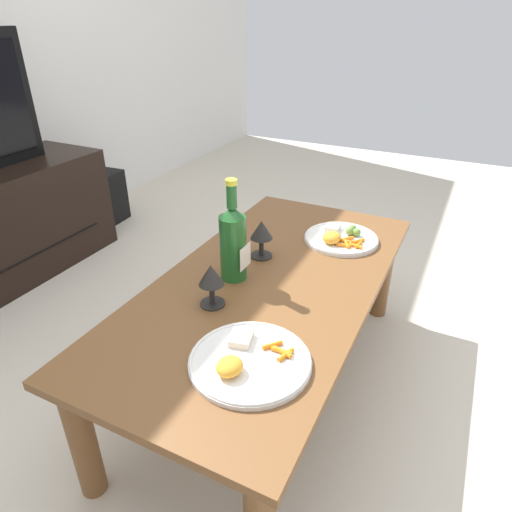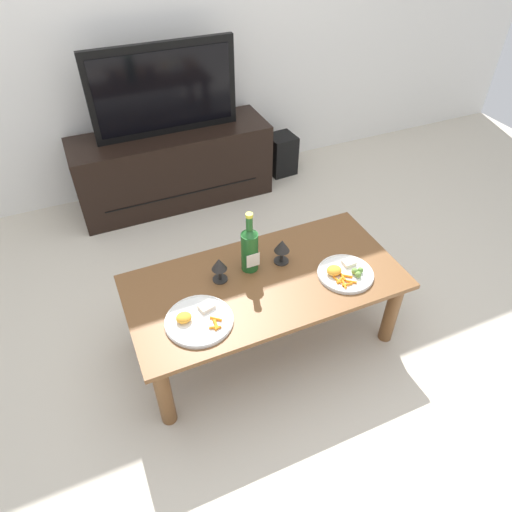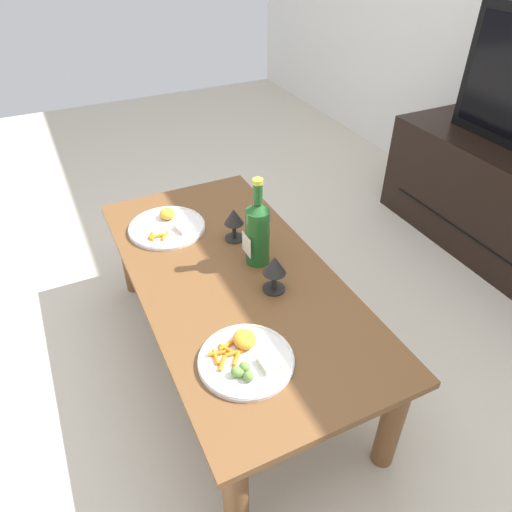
% 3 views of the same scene
% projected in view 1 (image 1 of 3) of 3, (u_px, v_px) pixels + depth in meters
% --- Properties ---
extents(ground_plane, '(6.40, 6.40, 0.00)m').
position_uv_depth(ground_plane, '(268.00, 380.00, 1.64)').
color(ground_plane, beige).
extents(dining_table, '(1.32, 0.64, 0.43)m').
position_uv_depth(dining_table, '(269.00, 298.00, 1.46)').
color(dining_table, brown).
rests_on(dining_table, ground_plane).
extents(floor_speaker, '(0.22, 0.22, 0.31)m').
position_uv_depth(floor_speaker, '(105.00, 197.00, 2.81)').
color(floor_speaker, black).
rests_on(floor_speaker, ground_plane).
extents(wine_bottle, '(0.08, 0.09, 0.33)m').
position_uv_depth(wine_bottle, '(233.00, 240.00, 1.38)').
color(wine_bottle, '#1E5923').
rests_on(wine_bottle, dining_table).
extents(goblet_left, '(0.07, 0.07, 0.13)m').
position_uv_depth(goblet_left, '(211.00, 278.00, 1.27)').
color(goblet_left, black).
rests_on(goblet_left, dining_table).
extents(goblet_right, '(0.08, 0.08, 0.13)m').
position_uv_depth(goblet_right, '(261.00, 232.00, 1.52)').
color(goblet_right, black).
rests_on(goblet_right, dining_table).
extents(dinner_plate_left, '(0.30, 0.30, 0.05)m').
position_uv_depth(dinner_plate_left, '(249.00, 360.00, 1.09)').
color(dinner_plate_left, white).
rests_on(dinner_plate_left, dining_table).
extents(dinner_plate_right, '(0.27, 0.27, 0.05)m').
position_uv_depth(dinner_plate_right, '(341.00, 238.00, 1.67)').
color(dinner_plate_right, white).
rests_on(dinner_plate_right, dining_table).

